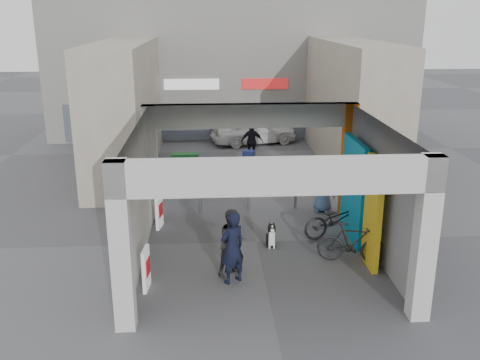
{
  "coord_description": "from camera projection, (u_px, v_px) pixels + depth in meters",
  "views": [
    {
      "loc": [
        -1.3,
        -13.54,
        6.1
      ],
      "look_at": [
        -0.39,
        1.0,
        1.49
      ],
      "focal_mm": 40.0,
      "sensor_mm": 36.0,
      "label": 1
    }
  ],
  "objects": [
    {
      "name": "man_elderly",
      "position": [
        323.0,
        188.0,
        16.83
      ],
      "size": [
        0.88,
        0.71,
        1.56
      ],
      "primitive_type": "imported",
      "rotation": [
        0.0,
        0.0,
        -0.32
      ],
      "color": "#5375A1",
      "rests_on": "ground"
    },
    {
      "name": "produce_stand",
      "position": [
        185.0,
        167.0,
        20.66
      ],
      "size": [
        1.29,
        0.7,
        0.85
      ],
      "rotation": [
        0.0,
        0.0,
        -0.08
      ],
      "color": "black",
      "rests_on": "ground"
    },
    {
      "name": "man_with_dog",
      "position": [
        232.0,
        248.0,
        12.35
      ],
      "size": [
        0.76,
        0.7,
        1.75
      ],
      "primitive_type": "imported",
      "rotation": [
        0.0,
        0.0,
        3.72
      ],
      "color": "black",
      "rests_on": "ground"
    },
    {
      "name": "bicycle_rear",
      "position": [
        353.0,
        243.0,
        13.43
      ],
      "size": [
        1.83,
        0.96,
        1.06
      ],
      "primitive_type": "imported",
      "rotation": [
        0.0,
        0.0,
        1.29
      ],
      "color": "black",
      "rests_on": "ground"
    },
    {
      "name": "bollard_center",
      "position": [
        248.0,
        196.0,
        17.08
      ],
      "size": [
        0.09,
        0.09,
        0.92
      ],
      "primitive_type": "cylinder",
      "color": "gray",
      "rests_on": "ground"
    },
    {
      "name": "crate_stack",
      "position": [
        249.0,
        157.0,
        22.31
      ],
      "size": [
        0.56,
        0.51,
        0.56
      ],
      "rotation": [
        0.0,
        0.0,
        -0.43
      ],
      "color": "#165020",
      "rests_on": "ground"
    },
    {
      "name": "plaza_bldg_right",
      "position": [
        351.0,
        105.0,
        21.45
      ],
      "size": [
        2.0,
        9.0,
        5.0
      ],
      "primitive_type": "cube",
      "color": "#A49D87",
      "rests_on": "ground"
    },
    {
      "name": "bicycle_front",
      "position": [
        337.0,
        219.0,
        14.97
      ],
      "size": [
        2.13,
        1.19,
        1.06
      ],
      "primitive_type": "imported",
      "rotation": [
        0.0,
        0.0,
        1.82
      ],
      "color": "black",
      "rests_on": "ground"
    },
    {
      "name": "advert_board_near",
      "position": [
        146.0,
        269.0,
        12.16
      ],
      "size": [
        0.15,
        0.56,
        1.0
      ],
      "rotation": [
        0.0,
        0.0,
        -0.1
      ],
      "color": "white",
      "rests_on": "ground"
    },
    {
      "name": "advert_board_far",
      "position": [
        159.0,
        211.0,
        15.64
      ],
      "size": [
        0.19,
        0.56,
        1.0
      ],
      "rotation": [
        0.0,
        0.0,
        -0.19
      ],
      "color": "white",
      "rests_on": "ground"
    },
    {
      "name": "bollard_left",
      "position": [
        200.0,
        199.0,
        16.75
      ],
      "size": [
        0.09,
        0.09,
        0.98
      ],
      "primitive_type": "cylinder",
      "color": "gray",
      "rests_on": "ground"
    },
    {
      "name": "arcade_canopy",
      "position": [
        282.0,
        170.0,
        13.36
      ],
      "size": [
        6.4,
        6.45,
        6.4
      ],
      "color": "#B9BAB5",
      "rests_on": "ground"
    },
    {
      "name": "white_van",
      "position": [
        254.0,
        129.0,
        25.59
      ],
      "size": [
        4.32,
        2.55,
        1.38
      ],
      "primitive_type": "imported",
      "rotation": [
        0.0,
        0.0,
        1.81
      ],
      "color": "white",
      "rests_on": "ground"
    },
    {
      "name": "plaza_bldg_left",
      "position": [
        125.0,
        107.0,
        20.91
      ],
      "size": [
        2.0,
        9.0,
        5.0
      ],
      "primitive_type": "cube",
      "color": "#A49D87",
      "rests_on": "ground"
    },
    {
      "name": "ground",
      "position": [
        256.0,
        242.0,
        14.8
      ],
      "size": [
        90.0,
        90.0,
        0.0
      ],
      "primitive_type": "plane",
      "color": "#515256",
      "rests_on": "ground"
    },
    {
      "name": "border_collie",
      "position": [
        271.0,
        237.0,
        14.42
      ],
      "size": [
        0.27,
        0.52,
        0.72
      ],
      "rotation": [
        0.0,
        0.0,
        -0.12
      ],
      "color": "black",
      "rests_on": "ground"
    },
    {
      "name": "bollard_right",
      "position": [
        295.0,
        196.0,
        17.22
      ],
      "size": [
        0.09,
        0.09,
        0.84
      ],
      "primitive_type": "cylinder",
      "color": "gray",
      "rests_on": "ground"
    },
    {
      "name": "cafe_set",
      "position": [
        212.0,
        180.0,
        19.09
      ],
      "size": [
        1.61,
        1.3,
        0.97
      ],
      "rotation": [
        0.0,
        0.0,
        0.06
      ],
      "color": "#9E9EA3",
      "rests_on": "ground"
    },
    {
      "name": "man_crates",
      "position": [
        252.0,
        142.0,
        22.69
      ],
      "size": [
        0.96,
        0.43,
        1.6
      ],
      "primitive_type": "imported",
      "rotation": [
        0.0,
        0.0,
        3.09
      ],
      "color": "black",
      "rests_on": "ground"
    },
    {
      "name": "far_building",
      "position": [
        232.0,
        55.0,
        26.91
      ],
      "size": [
        18.0,
        4.08,
        8.0
      ],
      "color": "silver",
      "rests_on": "ground"
    },
    {
      "name": "man_back_turned",
      "position": [
        234.0,
        243.0,
        12.71
      ],
      "size": [
        1.03,
        0.98,
        1.67
      ],
      "primitive_type": "imported",
      "rotation": [
        0.0,
        0.0,
        0.59
      ],
      "color": "#3B3B3D",
      "rests_on": "ground"
    }
  ]
}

